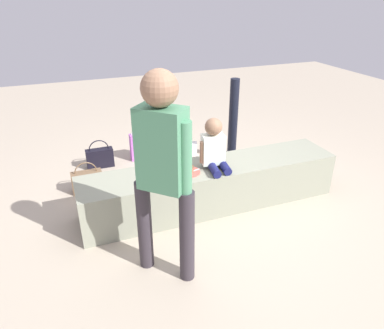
# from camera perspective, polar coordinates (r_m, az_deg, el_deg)

# --- Properties ---
(ground_plane) EXTENTS (12.00, 12.00, 0.00)m
(ground_plane) POSITION_cam_1_polar(r_m,az_deg,el_deg) (3.68, 2.98, -6.34)
(ground_plane) COLOR #AB9D89
(concrete_ledge) EXTENTS (2.55, 0.50, 0.44)m
(concrete_ledge) POSITION_cam_1_polar(r_m,az_deg,el_deg) (3.56, 3.06, -3.37)
(concrete_ledge) COLOR gray
(concrete_ledge) RESTS_ON ground_plane
(child_seated) EXTENTS (0.28, 0.33, 0.48)m
(child_seated) POSITION_cam_1_polar(r_m,az_deg,el_deg) (3.34, 3.54, 2.82)
(child_seated) COLOR #161951
(child_seated) RESTS_ON concrete_ledge
(adult_standing) EXTENTS (0.36, 0.36, 1.55)m
(adult_standing) POSITION_cam_1_polar(r_m,az_deg,el_deg) (2.40, -4.69, 0.35)
(adult_standing) COLOR #312B32
(adult_standing) RESTS_ON ground_plane
(cake_plate) EXTENTS (0.22, 0.22, 0.06)m
(cake_plate) POSITION_cam_1_polar(r_m,az_deg,el_deg) (3.32, -0.59, -0.94)
(cake_plate) COLOR #E0594C
(cake_plate) RESTS_ON concrete_ledge
(gift_bag) EXTENTS (0.24, 0.10, 0.39)m
(gift_bag) POSITION_cam_1_polar(r_m,az_deg,el_deg) (4.60, -8.24, 2.86)
(gift_bag) COLOR #B259BF
(gift_bag) RESTS_ON ground_plane
(railing_post) EXTENTS (0.36, 0.36, 1.03)m
(railing_post) POSITION_cam_1_polar(r_m,az_deg,el_deg) (4.48, 6.43, 5.20)
(railing_post) COLOR black
(railing_post) RESTS_ON ground_plane
(water_bottle_near_gift) EXTENTS (0.07, 0.07, 0.18)m
(water_bottle_near_gift) POSITION_cam_1_polar(r_m,az_deg,el_deg) (3.82, -10.71, -3.98)
(water_bottle_near_gift) COLOR silver
(water_bottle_near_gift) RESTS_ON ground_plane
(party_cup_red) EXTENTS (0.08, 0.08, 0.11)m
(party_cup_red) POSITION_cam_1_polar(r_m,az_deg,el_deg) (4.17, -6.74, -1.41)
(party_cup_red) COLOR red
(party_cup_red) RESTS_ON ground_plane
(cake_box_white) EXTENTS (0.35, 0.36, 0.12)m
(cake_box_white) POSITION_cam_1_polar(r_m,az_deg,el_deg) (4.73, -0.79, 2.39)
(cake_box_white) COLOR white
(cake_box_white) RESTS_ON ground_plane
(handbag_black_leather) EXTENTS (0.32, 0.11, 0.35)m
(handbag_black_leather) POSITION_cam_1_polar(r_m,az_deg,el_deg) (4.50, -14.37, 1.08)
(handbag_black_leather) COLOR black
(handbag_black_leather) RESTS_ON ground_plane
(handbag_brown_canvas) EXTENTS (0.32, 0.13, 0.34)m
(handbag_brown_canvas) POSITION_cam_1_polar(r_m,az_deg,el_deg) (4.01, -16.25, -2.51)
(handbag_brown_canvas) COLOR brown
(handbag_brown_canvas) RESTS_ON ground_plane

